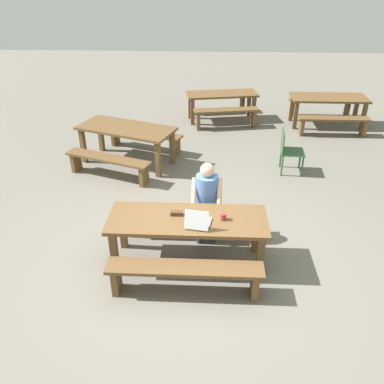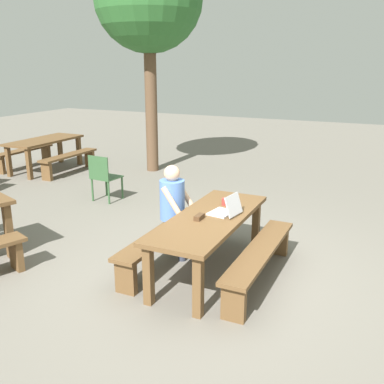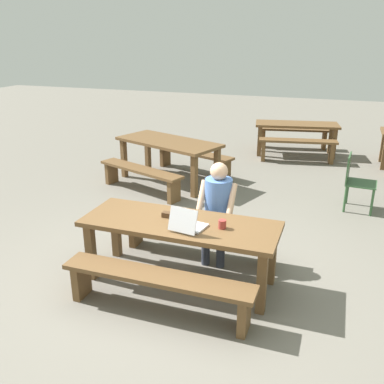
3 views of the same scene
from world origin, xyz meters
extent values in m
plane|color=slate|center=(0.00, 0.00, 0.00)|extent=(30.00, 30.00, 0.00)
cube|color=brown|center=(0.00, 0.00, 0.68)|extent=(2.07, 0.76, 0.05)
cube|color=brown|center=(-0.94, -0.28, 0.33)|extent=(0.09, 0.09, 0.66)
cube|color=brown|center=(0.94, -0.28, 0.33)|extent=(0.09, 0.09, 0.66)
cube|color=brown|center=(-0.94, 0.28, 0.33)|extent=(0.09, 0.09, 0.66)
cube|color=brown|center=(0.94, 0.28, 0.33)|extent=(0.09, 0.09, 0.66)
cube|color=brown|center=(0.00, -0.62, 0.40)|extent=(1.90, 0.30, 0.05)
cube|color=brown|center=(-0.85, -0.62, 0.19)|extent=(0.08, 0.24, 0.38)
cube|color=brown|center=(0.85, -0.62, 0.19)|extent=(0.08, 0.24, 0.38)
cube|color=brown|center=(0.00, 0.62, 0.40)|extent=(1.90, 0.30, 0.05)
cube|color=brown|center=(-0.85, 0.62, 0.19)|extent=(0.08, 0.24, 0.38)
cube|color=brown|center=(0.85, 0.62, 0.19)|extent=(0.08, 0.24, 0.38)
cube|color=silver|center=(0.15, -0.09, 0.72)|extent=(0.34, 0.29, 0.02)
cube|color=silver|center=(0.12, -0.24, 0.84)|extent=(0.31, 0.13, 0.24)
cube|color=#0F1933|center=(0.12, -0.24, 0.84)|extent=(0.28, 0.11, 0.21)
cube|color=#4C331E|center=(-0.15, 0.07, 0.73)|extent=(0.16, 0.07, 0.06)
cylinder|color=#99332D|center=(0.46, -0.01, 0.75)|extent=(0.08, 0.08, 0.09)
cylinder|color=#333847|center=(0.15, 0.44, 0.21)|extent=(0.10, 0.10, 0.42)
cylinder|color=#333847|center=(0.33, 0.44, 0.21)|extent=(0.10, 0.10, 0.42)
cube|color=#333847|center=(0.24, 0.53, 0.46)|extent=(0.28, 0.28, 0.12)
cylinder|color=#517AC6|center=(0.24, 0.62, 0.75)|extent=(0.31, 0.31, 0.51)
cylinder|color=#DBAD89|center=(0.06, 0.52, 0.78)|extent=(0.07, 0.32, 0.41)
cylinder|color=#DBAD89|center=(0.42, 0.52, 0.78)|extent=(0.07, 0.32, 0.41)
sphere|color=#DBAD89|center=(0.24, 0.62, 1.10)|extent=(0.20, 0.20, 0.20)
cube|color=#335933|center=(1.86, 2.81, 0.43)|extent=(0.47, 0.47, 0.02)
cube|color=#335933|center=(1.65, 2.83, 0.64)|extent=(0.05, 0.44, 0.41)
cylinder|color=#335933|center=(2.03, 2.61, 0.21)|extent=(0.04, 0.04, 0.42)
cylinder|color=#335933|center=(2.06, 2.99, 0.21)|extent=(0.04, 0.04, 0.42)
cylinder|color=#335933|center=(1.65, 2.64, 0.21)|extent=(0.04, 0.04, 0.42)
cylinder|color=#335933|center=(1.68, 3.01, 0.21)|extent=(0.04, 0.04, 0.42)
cube|color=brown|center=(-0.71, 2.48, 0.36)|extent=(0.12, 0.12, 0.72)
cube|color=brown|center=(-0.93, 2.14, 0.19)|extent=(0.16, 0.25, 0.38)
cube|color=brown|center=(3.16, 5.48, 0.70)|extent=(1.83, 0.80, 0.05)
cube|color=brown|center=(2.34, 5.18, 0.34)|extent=(0.09, 0.09, 0.68)
cube|color=brown|center=(3.97, 5.18, 0.34)|extent=(0.09, 0.09, 0.68)
cube|color=brown|center=(2.34, 5.78, 0.34)|extent=(0.09, 0.09, 0.68)
cube|color=brown|center=(3.97, 5.78, 0.34)|extent=(0.09, 0.09, 0.68)
cube|color=brown|center=(3.16, 4.79, 0.42)|extent=(1.65, 0.30, 0.05)
cube|color=brown|center=(2.43, 4.79, 0.20)|extent=(0.08, 0.24, 0.39)
cube|color=brown|center=(3.88, 4.79, 0.20)|extent=(0.08, 0.24, 0.39)
cube|color=brown|center=(3.16, 6.17, 0.42)|extent=(1.65, 0.30, 0.05)
cube|color=brown|center=(2.43, 6.17, 0.20)|extent=(0.08, 0.24, 0.39)
cube|color=brown|center=(3.88, 6.17, 0.20)|extent=(0.08, 0.24, 0.39)
cylinder|color=brown|center=(4.21, 3.23, 1.53)|extent=(0.27, 0.27, 3.06)
camera|label=1|loc=(0.27, -4.29, 3.58)|focal=37.29mm
camera|label=2|loc=(-4.38, -1.84, 2.40)|focal=40.74mm
camera|label=3|loc=(1.49, -3.82, 2.55)|focal=40.10mm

